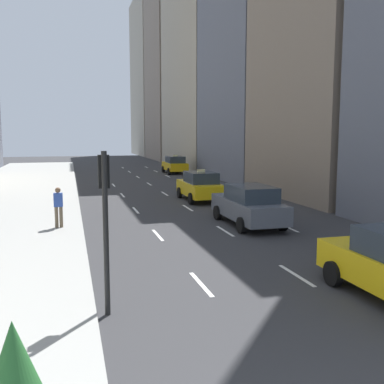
{
  "coord_description": "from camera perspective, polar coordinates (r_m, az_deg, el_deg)",
  "views": [
    {
      "loc": [
        -3.46,
        -3.0,
        3.95
      ],
      "look_at": [
        1.24,
        14.15,
        1.65
      ],
      "focal_mm": 42.0,
      "sensor_mm": 36.0,
      "label": 1
    }
  ],
  "objects": [
    {
      "name": "taxi_third",
      "position": [
        26.68,
        1.02,
        0.78
      ],
      "size": [
        2.02,
        4.4,
        1.87
      ],
      "color": "yellow",
      "rests_on": "ground"
    },
    {
      "name": "building_row_right",
      "position": [
        53.54,
        1.81,
        17.7
      ],
      "size": [
        6.0,
        87.95,
        29.34
      ],
      "color": "slate",
      "rests_on": "ground"
    },
    {
      "name": "lane_markings",
      "position": [
        26.98,
        -2.18,
        -1.02
      ],
      "size": [
        5.72,
        56.0,
        0.01
      ],
      "color": "white",
      "rests_on": "ground"
    },
    {
      "name": "sidewalk_left",
      "position": [
        30.45,
        -21.86,
        -0.46
      ],
      "size": [
        8.0,
        66.0,
        0.15
      ],
      "primitive_type": "cube",
      "color": "#9E9E99",
      "rests_on": "ground"
    },
    {
      "name": "traffic_light_pole",
      "position": [
        9.85,
        -11.01,
        -1.76
      ],
      "size": [
        0.24,
        0.42,
        3.6
      ],
      "color": "black",
      "rests_on": "ground"
    },
    {
      "name": "sedan_black_near",
      "position": [
        19.61,
        7.24,
        -1.64
      ],
      "size": [
        2.02,
        4.85,
        1.76
      ],
      "color": "#565B66",
      "rests_on": "ground"
    },
    {
      "name": "taxi_lead",
      "position": [
        45.29,
        -2.2,
        3.5
      ],
      "size": [
        2.02,
        4.4,
        1.87
      ],
      "color": "yellow",
      "rests_on": "ground"
    },
    {
      "name": "pedestrian_far_walking",
      "position": [
        19.07,
        -16.61,
        -1.62
      ],
      "size": [
        0.36,
        0.22,
        1.65
      ],
      "color": "brown",
      "rests_on": "sidewalk_left"
    }
  ]
}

